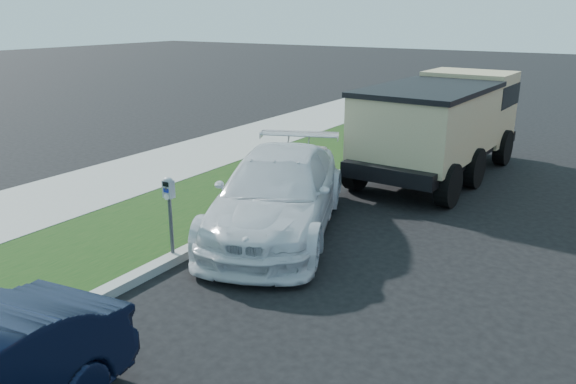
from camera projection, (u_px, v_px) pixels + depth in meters
The scene contains 5 objects.
ground at pixel (328, 281), 9.01m from camera, with size 120.00×120.00×0.00m, color black.
streetside at pixel (163, 190), 13.43m from camera, with size 6.12×50.00×0.15m.
parking_meter at pixel (169, 199), 9.43m from camera, with size 0.19×0.14×1.38m.
white_wagon at pixel (279, 192), 10.97m from camera, with size 2.17×5.33×1.55m, color silver.
dump_truck at pixel (443, 120), 14.71m from camera, with size 2.83×6.56×2.53m.
Camera 1 is at (3.80, -7.23, 4.11)m, focal length 35.00 mm.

